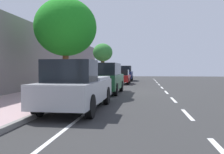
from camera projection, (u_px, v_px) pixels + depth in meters
ground at (121, 93)px, 17.07m from camera, size 72.73×72.73×0.00m
sidewalk at (61, 91)px, 17.59m from camera, size 4.14×45.45×0.15m
curb_edge at (91, 91)px, 17.32m from camera, size 0.16×45.45×0.15m
lane_stripe_centre at (166, 92)px, 17.31m from camera, size 0.14×44.20×0.01m
lane_stripe_bike_edge at (113, 92)px, 17.14m from camera, size 0.12×45.45×0.01m
building_facade at (29, 57)px, 17.80m from camera, size 0.50×45.45×4.88m
parked_suv_dark_blue_nearest at (125, 73)px, 33.48m from camera, size 1.99×4.71×1.99m
parked_sedan_red_second at (121, 77)px, 26.70m from camera, size 1.85×4.40×1.52m
parked_suv_green_mid at (106, 78)px, 16.58m from camera, size 2.06×4.75×1.99m
parked_pickup_silver_far at (77, 87)px, 9.88m from camera, size 2.09×5.33×1.95m
bicycle_at_curb at (107, 84)px, 21.29m from camera, size 1.47×0.98×0.74m
cyclist_with_backpack at (105, 75)px, 21.75m from camera, size 0.50×0.59×1.76m
street_tree_near_cyclist at (103, 53)px, 28.95m from camera, size 2.25×2.25×4.35m
street_tree_mid_block at (66, 28)px, 15.17m from camera, size 3.74×3.74×5.70m
fire_hydrant at (90, 83)px, 18.72m from camera, size 0.22×0.22×0.84m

